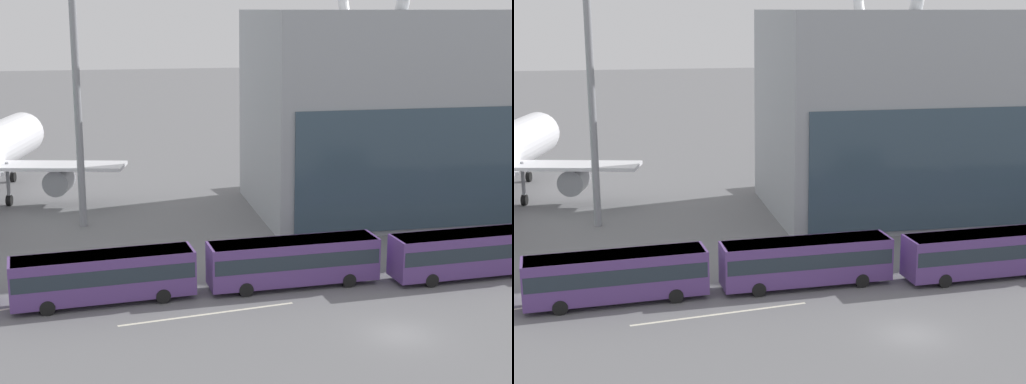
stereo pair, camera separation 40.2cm
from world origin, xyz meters
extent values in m
plane|color=slate|center=(0.00, 0.00, 0.00)|extent=(440.00, 440.00, 0.00)
sphere|color=white|center=(-25.99, 54.00, 4.94)|extent=(4.81, 4.81, 4.81)
cylinder|color=gray|center=(-21.33, 36.91, 2.53)|extent=(3.21, 3.60, 2.59)
cylinder|color=gray|center=(-27.00, 49.53, 2.50)|extent=(0.36, 0.36, 3.90)
cylinder|color=black|center=(-27.00, 49.53, 0.55)|extent=(0.68, 1.17, 1.10)
cylinder|color=gray|center=(-26.34, 38.05, 2.50)|extent=(0.36, 0.36, 3.90)
cylinder|color=black|center=(-26.34, 38.05, 0.55)|extent=(0.68, 1.17, 1.10)
cylinder|color=white|center=(18.20, 46.28, 4.80)|extent=(10.73, 32.09, 4.69)
sphere|color=white|center=(15.14, 61.87, 4.80)|extent=(4.60, 4.60, 4.60)
cone|color=white|center=(21.26, 30.68, 4.80)|extent=(5.72, 7.70, 4.46)
cube|color=white|center=(18.57, 44.37, 3.98)|extent=(34.41, 10.44, 0.35)
cylinder|color=gray|center=(9.14, 42.52, 2.63)|extent=(2.85, 3.96, 2.20)
cylinder|color=gray|center=(28.00, 46.22, 2.63)|extent=(2.85, 3.96, 2.20)
cube|color=red|center=(21.11, 31.44, 9.39)|extent=(1.44, 5.42, 7.77)
cube|color=white|center=(21.11, 31.44, 5.27)|extent=(12.59, 5.49, 0.28)
cylinder|color=gray|center=(16.14, 56.74, 2.44)|extent=(0.36, 0.36, 3.78)
cylinder|color=black|center=(16.14, 56.74, 0.55)|extent=(0.65, 1.17, 1.10)
cylinder|color=gray|center=(15.58, 43.79, 2.44)|extent=(0.36, 0.36, 3.78)
cylinder|color=black|center=(15.58, 43.79, 0.55)|extent=(0.65, 1.17, 1.10)
cylinder|color=gray|center=(21.56, 44.96, 2.44)|extent=(0.36, 0.36, 3.78)
cylinder|color=black|center=(21.56, 44.96, 0.55)|extent=(0.65, 1.17, 1.10)
cube|color=#56387A|center=(-17.47, 8.99, 1.88)|extent=(12.33, 3.76, 3.01)
cube|color=#232D38|center=(-17.47, 8.99, 2.18)|extent=(12.09, 3.77, 1.05)
cube|color=silver|center=(-17.47, 8.99, 3.33)|extent=(11.96, 3.65, 0.12)
cylinder|color=black|center=(-13.83, 10.57, 0.50)|extent=(1.02, 0.39, 1.00)
cylinder|color=black|center=(-13.61, 8.07, 0.50)|extent=(1.02, 0.39, 1.00)
cylinder|color=black|center=(-21.33, 9.91, 0.50)|extent=(1.02, 0.39, 1.00)
cylinder|color=black|center=(-21.11, 7.41, 0.50)|extent=(1.02, 0.39, 1.00)
cube|color=#56387A|center=(-4.24, 9.59, 1.88)|extent=(12.26, 3.31, 3.01)
cube|color=#232D38|center=(-4.24, 9.59, 2.18)|extent=(12.02, 3.33, 1.05)
cube|color=silver|center=(-4.24, 9.59, 3.33)|extent=(11.89, 3.21, 0.12)
cylinder|color=black|center=(-0.55, 11.03, 0.50)|extent=(1.01, 0.35, 1.00)
cylinder|color=black|center=(-0.42, 8.52, 0.50)|extent=(1.01, 0.35, 1.00)
cylinder|color=black|center=(-8.06, 10.65, 0.50)|extent=(1.01, 0.35, 1.00)
cylinder|color=black|center=(-7.94, 8.15, 0.50)|extent=(1.01, 0.35, 1.00)
cube|color=#56387A|center=(8.99, 8.82, 1.88)|extent=(12.29, 3.49, 3.01)
cube|color=#232D38|center=(8.99, 8.82, 2.18)|extent=(12.05, 3.50, 1.05)
cube|color=silver|center=(8.99, 8.82, 3.33)|extent=(11.92, 3.38, 0.12)
cylinder|color=black|center=(12.66, 10.32, 0.50)|extent=(1.02, 0.36, 1.00)
cylinder|color=black|center=(5.15, 9.83, 0.50)|extent=(1.02, 0.36, 1.00)
cylinder|color=black|center=(5.31, 7.33, 0.50)|extent=(1.02, 0.36, 1.00)
cylinder|color=gray|center=(-18.99, 28.74, 15.93)|extent=(0.66, 0.66, 31.85)
cube|color=silver|center=(-10.93, 5.53, 0.00)|extent=(11.69, 1.88, 0.01)
camera|label=1|loc=(-17.55, -41.66, 19.25)|focal=55.00mm
camera|label=2|loc=(-17.15, -41.74, 19.25)|focal=55.00mm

